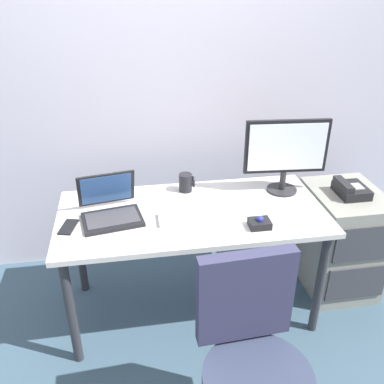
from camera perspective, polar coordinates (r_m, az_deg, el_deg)
name	(u,v)px	position (r m, az deg, el deg)	size (l,w,h in m)	color
ground_plane	(192,307)	(2.76, 0.00, -15.33)	(8.00, 8.00, 0.00)	#354D5C
back_wall	(174,59)	(2.74, -2.49, 17.62)	(6.00, 0.10, 2.80)	#B8B3C4
desk	(192,223)	(2.37, 0.00, -4.23)	(1.47, 0.70, 0.71)	beige
file_cabinet	(340,240)	(2.90, 19.43, -6.15)	(0.42, 0.53, 0.69)	gray
desk_phone	(350,190)	(2.70, 20.69, 0.31)	(0.17, 0.20, 0.09)	black
office_chair	(252,375)	(1.89, 8.12, -23.41)	(0.52, 0.52, 0.94)	black
monitor_main	(286,151)	(2.49, 12.65, 5.43)	(0.49, 0.18, 0.44)	#262628
keyboard	(197,217)	(2.26, 0.65, -3.35)	(0.41, 0.14, 0.03)	silver
laptop	(110,208)	(2.30, -11.04, -2.13)	(0.36, 0.34, 0.23)	black
trackball_mouse	(260,223)	(2.21, 9.16, -4.18)	(0.11, 0.09, 0.07)	black
coffee_mug	(187,182)	(2.52, -0.72, 1.30)	(0.09, 0.08, 0.11)	black
cell_phone	(68,227)	(2.28, -16.41, -4.56)	(0.07, 0.14, 0.01)	black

